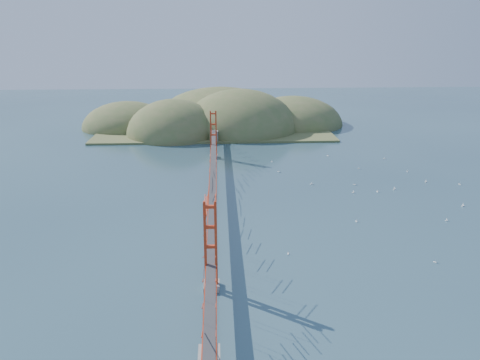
{
  "coord_description": "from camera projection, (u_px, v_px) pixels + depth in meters",
  "views": [
    {
      "loc": [
        1.1,
        -81.23,
        31.47
      ],
      "look_at": [
        5.01,
        0.0,
        4.19
      ],
      "focal_mm": 35.0,
      "sensor_mm": 36.0,
      "label": 1
    }
  ],
  "objects": [
    {
      "name": "sailboat_16",
      "position": [
        355.0,
        184.0,
        95.9
      ],
      "size": [
        0.65,
        0.65,
        0.68
      ],
      "color": "white",
      "rests_on": "ground"
    },
    {
      "name": "sailboat_10",
      "position": [
        288.0,
        253.0,
        67.04
      ],
      "size": [
        0.48,
        0.53,
        0.6
      ],
      "color": "white",
      "rests_on": "ground"
    },
    {
      "name": "sailboat_15",
      "position": [
        328.0,
        155.0,
        116.9
      ],
      "size": [
        0.58,
        0.58,
        0.65
      ],
      "color": "white",
      "rests_on": "ground"
    },
    {
      "name": "ground",
      "position": [
        213.0,
        202.0,
        86.88
      ],
      "size": [
        320.0,
        320.0,
        0.0
      ],
      "primitive_type": "plane",
      "color": "#2D4B5A",
      "rests_on": "ground"
    },
    {
      "name": "sailboat_11",
      "position": [
        460.0,
        184.0,
        96.16
      ],
      "size": [
        0.58,
        0.58,
        0.62
      ],
      "color": "white",
      "rests_on": "ground"
    },
    {
      "name": "bridge",
      "position": [
        212.0,
        165.0,
        84.82
      ],
      "size": [
        2.2,
        94.4,
        12.0
      ],
      "color": "gray",
      "rests_on": "ground"
    },
    {
      "name": "sailboat_2",
      "position": [
        447.0,
        220.0,
        78.42
      ],
      "size": [
        0.48,
        0.39,
        0.55
      ],
      "color": "white",
      "rests_on": "ground"
    },
    {
      "name": "sailboat_4",
      "position": [
        394.0,
        189.0,
        93.21
      ],
      "size": [
        0.65,
        0.65,
        0.7
      ],
      "color": "white",
      "rests_on": "ground"
    },
    {
      "name": "sailboat_3",
      "position": [
        312.0,
        184.0,
        96.21
      ],
      "size": [
        0.6,
        0.49,
        0.7
      ],
      "color": "white",
      "rests_on": "ground"
    },
    {
      "name": "sailboat_8",
      "position": [
        426.0,
        181.0,
        97.54
      ],
      "size": [
        0.69,
        0.69,
        0.72
      ],
      "color": "white",
      "rests_on": "ground"
    },
    {
      "name": "sailboat_7",
      "position": [
        359.0,
        168.0,
        106.65
      ],
      "size": [
        0.59,
        0.58,
        0.66
      ],
      "color": "white",
      "rests_on": "ground"
    },
    {
      "name": "sailboat_1",
      "position": [
        279.0,
        172.0,
        104.05
      ],
      "size": [
        0.69,
        0.69,
        0.75
      ],
      "color": "white",
      "rests_on": "ground"
    },
    {
      "name": "sailboat_14",
      "position": [
        356.0,
        221.0,
        78.07
      ],
      "size": [
        0.44,
        0.54,
        0.64
      ],
      "color": "white",
      "rests_on": "ground"
    },
    {
      "name": "sailboat_extra_0",
      "position": [
        353.0,
        192.0,
        91.44
      ],
      "size": [
        0.55,
        0.54,
        0.62
      ],
      "color": "white",
      "rests_on": "ground"
    },
    {
      "name": "sailboat_6",
      "position": [
        435.0,
        262.0,
        64.77
      ],
      "size": [
        0.54,
        0.54,
        0.56
      ],
      "color": "white",
      "rests_on": "ground"
    },
    {
      "name": "sailboat_5",
      "position": [
        378.0,
        191.0,
        91.9
      ],
      "size": [
        0.49,
        0.57,
        0.65
      ],
      "color": "white",
      "rests_on": "ground"
    },
    {
      "name": "sailboat_12",
      "position": [
        272.0,
        161.0,
        111.85
      ],
      "size": [
        0.6,
        0.6,
        0.65
      ],
      "color": "white",
      "rests_on": "ground"
    },
    {
      "name": "sailboat_9",
      "position": [
        407.0,
        171.0,
        104.3
      ],
      "size": [
        0.48,
        0.53,
        0.6
      ],
      "color": "white",
      "rests_on": "ground"
    },
    {
      "name": "sailboat_17",
      "position": [
        384.0,
        158.0,
        114.43
      ],
      "size": [
        0.58,
        0.58,
        0.65
      ],
      "color": "white",
      "rests_on": "ground"
    },
    {
      "name": "sailboat_13",
      "position": [
        463.0,
        206.0,
        84.68
      ],
      "size": [
        0.6,
        0.6,
        0.68
      ],
      "color": "white",
      "rests_on": "ground"
    },
    {
      "name": "far_headlands",
      "position": [
        221.0,
        125.0,
        151.86
      ],
      "size": [
        84.0,
        58.0,
        25.0
      ],
      "color": "olive",
      "rests_on": "ground"
    }
  ]
}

